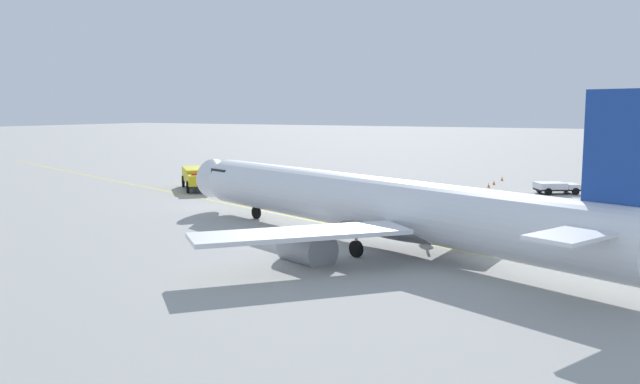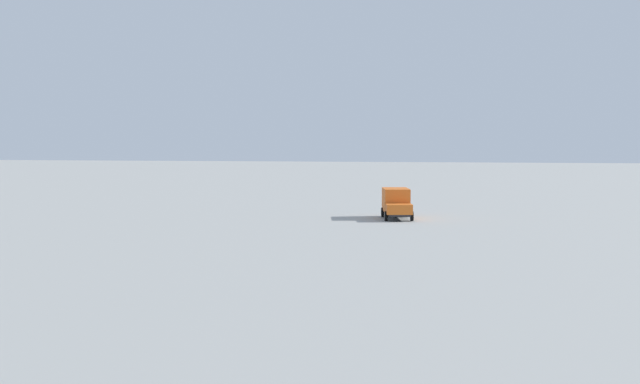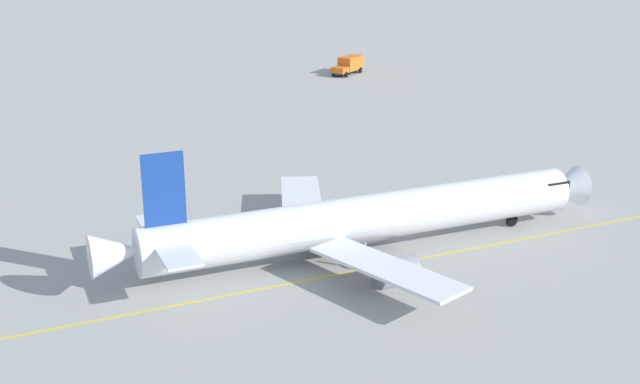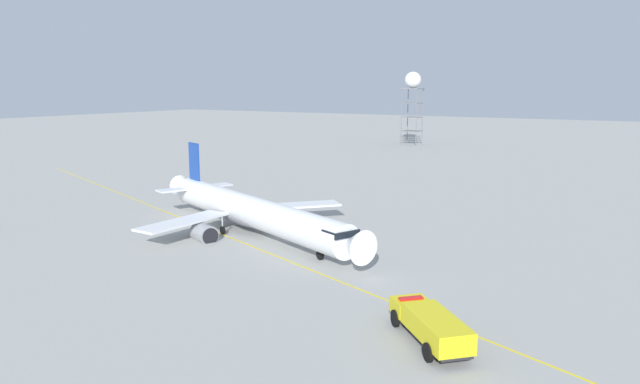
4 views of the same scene
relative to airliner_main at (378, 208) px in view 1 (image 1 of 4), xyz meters
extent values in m
plane|color=#9E9E99|center=(-5.70, -1.85, -2.79)|extent=(600.00, 600.00, 0.00)
cylinder|color=white|center=(-0.46, 0.19, 0.21)|extent=(37.68, 18.45, 3.94)
cone|color=white|center=(-19.67, 8.04, 0.21)|extent=(4.19, 4.60, 3.74)
cube|color=black|center=(-17.63, 7.21, 1.10)|extent=(3.49, 4.01, 0.70)
ellipsoid|color=slate|center=(1.35, -0.55, -0.87)|extent=(14.37, 8.61, 2.16)
cube|color=#193D93|center=(15.46, -6.32, 5.02)|extent=(3.05, 1.43, 5.69)
cube|color=white|center=(14.20, -9.40, 1.00)|extent=(4.33, 5.68, 0.20)
cube|color=white|center=(-1.20, -8.70, -0.48)|extent=(11.48, 12.13, 0.28)
cube|color=white|center=(5.24, 7.05, -0.48)|extent=(4.14, 13.22, 0.28)
cylinder|color=gray|center=(-2.22, -6.17, -1.96)|extent=(4.04, 3.56, 2.47)
cylinder|color=black|center=(-3.82, -5.51, -1.96)|extent=(0.93, 2.00, 2.10)
cylinder|color=gray|center=(2.74, 5.95, -1.96)|extent=(4.04, 3.56, 2.47)
cylinder|color=black|center=(1.14, 6.61, -1.96)|extent=(0.93, 2.00, 2.10)
cylinder|color=#9EA0A5|center=(-14.21, 5.81, -1.36)|extent=(0.20, 0.20, 1.76)
cylinder|color=black|center=(-14.21, 5.81, -2.24)|extent=(1.13, 0.69, 1.10)
cylinder|color=#9EA0A5|center=(0.07, -3.67, -1.36)|extent=(0.20, 0.20, 1.76)
cylinder|color=black|center=(0.07, -3.67, -2.24)|extent=(1.13, 0.69, 1.10)
cylinder|color=#9EA0A5|center=(2.62, 2.57, -1.36)|extent=(0.20, 0.20, 1.76)
cylinder|color=black|center=(2.62, 2.57, -2.24)|extent=(1.13, 0.69, 1.10)
cube|color=#232326|center=(6.40, 36.56, -2.29)|extent=(5.15, 4.36, 0.20)
cube|color=white|center=(7.80, 37.46, -1.91)|extent=(2.55, 2.88, 0.55)
cube|color=black|center=(8.31, 37.79, -1.83)|extent=(1.21, 1.82, 0.31)
cube|color=white|center=(5.71, 36.12, -1.84)|extent=(3.98, 3.80, 0.70)
cylinder|color=black|center=(7.12, 38.52, -2.39)|extent=(0.82, 0.67, 0.80)
cylinder|color=black|center=(8.47, 36.40, -2.39)|extent=(0.82, 0.67, 0.80)
cylinder|color=black|center=(4.44, 36.80, -2.39)|extent=(0.82, 0.67, 0.80)
cylinder|color=black|center=(5.80, 34.69, -2.39)|extent=(0.82, 0.67, 0.80)
cube|color=#232326|center=(-32.39, 20.06, -1.99)|extent=(8.45, 8.46, 0.20)
cube|color=yellow|center=(-29.87, 17.53, -1.29)|extent=(3.71, 3.71, 1.20)
cube|color=black|center=(-29.09, 16.75, -1.11)|extent=(1.75, 1.75, 0.67)
cube|color=yellow|center=(-33.31, 20.98, -1.09)|extent=(6.92, 6.92, 1.60)
cube|color=red|center=(-29.87, 17.53, -0.59)|extent=(1.83, 1.83, 0.16)
cylinder|color=black|center=(-29.02, 18.70, -2.09)|extent=(1.19, 1.19, 1.40)
cylinder|color=black|center=(-31.04, 16.69, -2.09)|extent=(1.19, 1.19, 1.40)
cylinder|color=black|center=(-33.54, 23.22, -2.09)|extent=(1.19, 1.19, 1.40)
cylinder|color=black|center=(-35.56, 21.21, -2.09)|extent=(1.19, 1.19, 1.40)
cube|color=yellow|center=(-6.14, 5.99, -2.78)|extent=(166.35, 64.02, 0.01)
cone|color=orange|center=(-2.00, 38.97, -2.51)|extent=(0.36, 0.36, 0.55)
cylinder|color=white|center=(-2.00, 38.97, -2.49)|extent=(0.22, 0.22, 0.06)
cone|color=orange|center=(-2.12, 42.16, -2.51)|extent=(0.36, 0.36, 0.55)
cylinder|color=white|center=(-2.12, 42.16, -2.49)|extent=(0.22, 0.22, 0.06)
cone|color=orange|center=(-2.34, 47.47, -2.51)|extent=(0.36, 0.36, 0.55)
cylinder|color=white|center=(-2.34, 47.47, -2.49)|extent=(0.22, 0.22, 0.06)
camera|label=1|loc=(18.11, -41.82, 6.90)|focal=36.78mm
camera|label=2|loc=(38.92, -42.77, 5.46)|focal=53.89mm
camera|label=3|loc=(48.63, 42.75, 24.52)|focal=45.93mm
camera|label=4|loc=(-47.11, 60.61, 16.45)|focal=33.27mm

